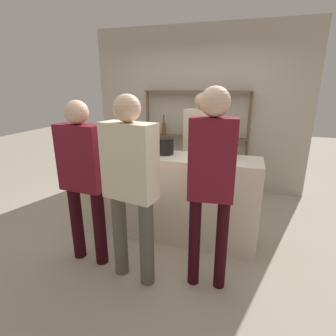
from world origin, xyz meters
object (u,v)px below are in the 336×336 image
at_px(server_behind_counter, 201,145).
at_px(customer_left, 83,173).
at_px(counter_bottle_1, 152,146).
at_px(customer_center, 130,179).
at_px(counter_bottle_0, 233,146).
at_px(cork_jar, 101,146).
at_px(counter_bottle_2, 138,140).
at_px(counter_bottle_3, 102,140).
at_px(ice_bucket, 165,146).
at_px(customer_right, 211,174).

height_order(server_behind_counter, customer_left, server_behind_counter).
distance_m(counter_bottle_1, customer_center, 0.77).
distance_m(counter_bottle_0, server_behind_counter, 0.90).
bearing_deg(cork_jar, counter_bottle_2, 25.93).
bearing_deg(counter_bottle_3, ice_bucket, 1.66).
xyz_separation_m(counter_bottle_3, customer_right, (1.49, -0.77, -0.06)).
bearing_deg(ice_bucket, counter_bottle_3, -178.34).
distance_m(server_behind_counter, customer_center, 1.73).
bearing_deg(counter_bottle_1, counter_bottle_3, 170.48).
bearing_deg(customer_left, counter_bottle_0, -54.25).
relative_size(counter_bottle_1, cork_jar, 1.94).
relative_size(counter_bottle_0, counter_bottle_2, 0.99).
bearing_deg(customer_left, counter_bottle_1, -33.29).
xyz_separation_m(server_behind_counter, customer_right, (0.36, -1.59, 0.10)).
height_order(counter_bottle_1, ice_bucket, counter_bottle_1).
bearing_deg(counter_bottle_2, customer_center, -71.03).
bearing_deg(ice_bucket, cork_jar, -169.09).
bearing_deg(cork_jar, customer_right, -24.43).
bearing_deg(counter_bottle_3, server_behind_counter, 36.07).
distance_m(counter_bottle_3, customer_left, 0.81).
bearing_deg(counter_bottle_1, cork_jar, -179.65).
bearing_deg(customer_right, counter_bottle_0, -12.54).
height_order(counter_bottle_3, cork_jar, counter_bottle_3).
height_order(counter_bottle_2, customer_center, customer_center).
height_order(counter_bottle_3, server_behind_counter, server_behind_counter).
xyz_separation_m(counter_bottle_0, counter_bottle_2, (-1.14, -0.01, 0.01)).
bearing_deg(counter_bottle_1, ice_bucket, 52.38).
bearing_deg(counter_bottle_2, cork_jar, -154.07).
xyz_separation_m(counter_bottle_2, ice_bucket, (0.36, -0.05, -0.05)).
relative_size(server_behind_counter, customer_center, 0.98).
xyz_separation_m(cork_jar, customer_left, (0.16, -0.63, -0.13)).
relative_size(counter_bottle_3, server_behind_counter, 0.20).
height_order(customer_left, customer_right, customer_right).
xyz_separation_m(customer_right, customer_center, (-0.70, -0.10, -0.08)).
xyz_separation_m(customer_left, customer_center, (0.57, -0.12, 0.03)).
relative_size(counter_bottle_0, customer_center, 0.20).
bearing_deg(customer_right, counter_bottle_1, 45.17).
relative_size(counter_bottle_0, counter_bottle_3, 1.01).
xyz_separation_m(counter_bottle_1, customer_center, (0.07, -0.76, -0.14)).
bearing_deg(counter_bottle_0, customer_left, -149.05).
distance_m(counter_bottle_0, cork_jar, 1.56).
xyz_separation_m(counter_bottle_2, counter_bottle_3, (-0.46, -0.07, -0.01)).
distance_m(ice_bucket, customer_center, 0.91).
height_order(counter_bottle_0, cork_jar, counter_bottle_0).
distance_m(cork_jar, customer_center, 1.05).
bearing_deg(cork_jar, customer_center, -45.89).
bearing_deg(counter_bottle_3, customer_right, -27.45).
xyz_separation_m(ice_bucket, customer_left, (-0.61, -0.78, -0.15)).
distance_m(counter_bottle_2, cork_jar, 0.45).
relative_size(counter_bottle_2, customer_left, 0.21).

